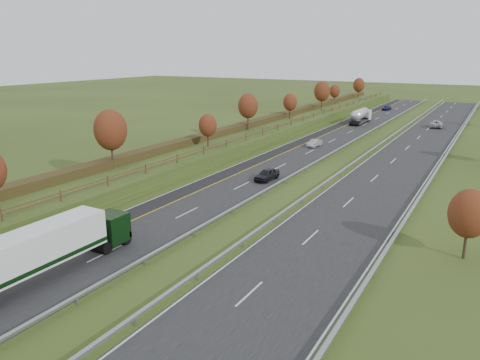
# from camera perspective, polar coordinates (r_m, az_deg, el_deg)

# --- Properties ---
(ground) EXTENTS (400.00, 400.00, 0.00)m
(ground) POSITION_cam_1_polar(r_m,az_deg,el_deg) (75.42, 12.17, 2.27)
(ground) COLOR #314418
(ground) RESTS_ON ground
(near_carriageway) EXTENTS (10.50, 200.00, 0.04)m
(near_carriageway) POSITION_cam_1_polar(r_m,az_deg,el_deg) (82.59, 7.92, 3.62)
(near_carriageway) COLOR black
(near_carriageway) RESTS_ON ground
(far_carriageway) EXTENTS (10.50, 200.00, 0.04)m
(far_carriageway) POSITION_cam_1_polar(r_m,az_deg,el_deg) (78.27, 19.22, 2.24)
(far_carriageway) COLOR black
(far_carriageway) RESTS_ON ground
(hard_shoulder) EXTENTS (3.00, 200.00, 0.04)m
(hard_shoulder) POSITION_cam_1_polar(r_m,az_deg,el_deg) (83.99, 5.54, 3.89)
(hard_shoulder) COLOR black
(hard_shoulder) RESTS_ON ground
(lane_markings) EXTENTS (26.75, 200.00, 0.01)m
(lane_markings) POSITION_cam_1_polar(r_m,az_deg,el_deg) (80.42, 12.13, 3.12)
(lane_markings) COLOR silver
(lane_markings) RESTS_ON near_carriageway
(embankment_left) EXTENTS (12.00, 200.00, 2.00)m
(embankment_left) POSITION_cam_1_polar(r_m,az_deg,el_deg) (87.86, 0.01, 5.12)
(embankment_left) COLOR #314418
(embankment_left) RESTS_ON ground
(hedge_left) EXTENTS (2.20, 180.00, 1.10)m
(hedge_left) POSITION_cam_1_polar(r_m,az_deg,el_deg) (88.58, -1.12, 6.22)
(hedge_left) COLOR #343115
(hedge_left) RESTS_ON embankment_left
(fence_left) EXTENTS (0.12, 189.06, 1.20)m
(fence_left) POSITION_cam_1_polar(r_m,az_deg,el_deg) (85.12, 2.53, 5.95)
(fence_left) COLOR #422B19
(fence_left) RESTS_ON embankment_left
(median_barrier_near) EXTENTS (0.32, 200.00, 0.71)m
(median_barrier_near) POSITION_cam_1_polar(r_m,az_deg,el_deg) (80.62, 11.70, 3.58)
(median_barrier_near) COLOR gray
(median_barrier_near) RESTS_ON ground
(median_barrier_far) EXTENTS (0.32, 200.00, 0.71)m
(median_barrier_far) POSITION_cam_1_polar(r_m,az_deg,el_deg) (79.28, 15.21, 3.16)
(median_barrier_far) COLOR gray
(median_barrier_far) RESTS_ON ground
(outer_barrier_far) EXTENTS (0.32, 200.00, 0.71)m
(outer_barrier_far) POSITION_cam_1_polar(r_m,az_deg,el_deg) (77.41, 23.46, 2.14)
(outer_barrier_far) COLOR gray
(outer_barrier_far) RESTS_ON ground
(trees_left) EXTENTS (6.64, 164.30, 7.66)m
(trees_left) POSITION_cam_1_polar(r_m,az_deg,el_deg) (83.98, -0.91, 8.35)
(trees_left) COLOR #2D2116
(trees_left) RESTS_ON embankment_left
(box_lorry) EXTENTS (2.58, 16.28, 4.06)m
(box_lorry) POSITION_cam_1_polar(r_m,az_deg,el_deg) (38.31, -23.08, -7.89)
(box_lorry) COLOR black
(box_lorry) RESTS_ON near_carriageway
(road_tanker) EXTENTS (2.40, 11.22, 3.46)m
(road_tanker) POSITION_cam_1_polar(r_m,az_deg,el_deg) (116.61, 14.50, 7.61)
(road_tanker) COLOR silver
(road_tanker) RESTS_ON near_carriageway
(car_dark_near) EXTENTS (2.16, 4.64, 1.54)m
(car_dark_near) POSITION_cam_1_polar(r_m,az_deg,el_deg) (62.55, 3.30, 0.68)
(car_dark_near) COLOR black
(car_dark_near) RESTS_ON near_carriageway
(car_silver_mid) EXTENTS (1.79, 4.08, 1.31)m
(car_silver_mid) POSITION_cam_1_polar(r_m,az_deg,el_deg) (85.85, 9.05, 4.48)
(car_silver_mid) COLOR #A2A2A7
(car_silver_mid) RESTS_ON near_carriageway
(car_small_far) EXTENTS (2.22, 4.54, 1.27)m
(car_small_far) POSITION_cam_1_polar(r_m,az_deg,el_deg) (145.42, 17.44, 8.38)
(car_small_far) COLOR #171748
(car_small_far) RESTS_ON near_carriageway
(car_oncoming) EXTENTS (3.29, 6.04, 1.61)m
(car_oncoming) POSITION_cam_1_polar(r_m,az_deg,el_deg) (115.69, 22.82, 6.33)
(car_oncoming) COLOR #BCBBC1
(car_oncoming) RESTS_ON far_carriageway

